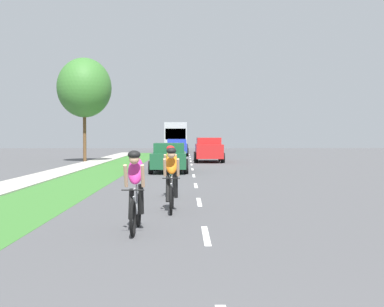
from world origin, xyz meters
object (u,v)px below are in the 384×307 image
cyclist_lead (136,190)px  pickup_blue (177,147)px  sedan_dark_green (169,157)px  cyclist_distant (171,171)px  suv_red (209,149)px  street_tree_far (84,88)px  cyclist_trailing (172,179)px  bus_silver (177,136)px

cyclist_lead → pickup_blue: bearing=89.8°
sedan_dark_green → pickup_blue: (0.01, 22.05, 0.06)m
cyclist_distant → sedan_dark_green: 10.80m
cyclist_distant → suv_red: (2.14, 21.23, 0.14)m
cyclist_lead → cyclist_distant: 5.41m
cyclist_lead → street_tree_far: street_tree_far is taller
cyclist_lead → sedan_dark_green: cyclist_lead is taller
cyclist_lead → cyclist_trailing: 2.63m
cyclist_distant → sedan_dark_green: cyclist_distant is taller
cyclist_trailing → sedan_dark_green: (-0.52, 13.63, -0.04)m
pickup_blue → bus_silver: (-0.29, 11.89, 1.15)m
sedan_dark_green → pickup_blue: pickup_blue is taller
cyclist_trailing → cyclist_lead: bearing=-103.7°
cyclist_lead → suv_red: 26.75m
sedan_dark_green → bus_silver: bus_silver is taller
cyclist_trailing → pickup_blue: pickup_blue is taller
bus_silver → cyclist_lead: bearing=-89.8°
bus_silver → street_tree_far: street_tree_far is taller
cyclist_distant → pickup_blue: 32.85m
cyclist_lead → cyclist_trailing: (0.62, 2.55, 0.00)m
cyclist_trailing → sedan_dark_green: cyclist_trailing is taller
suv_red → bus_silver: bearing=96.8°
sedan_dark_green → street_tree_far: (-6.59, 10.43, 4.68)m
cyclist_lead → cyclist_trailing: bearing=76.3°
cyclist_distant → pickup_blue: pickup_blue is taller
bus_silver → pickup_blue: bearing=-88.6°
cyclist_trailing → street_tree_far: 25.51m
sedan_dark_green → suv_red: size_ratio=0.91×
sedan_dark_green → pickup_blue: bearing=90.0°
cyclist_distant → bus_silver: bus_silver is taller
suv_red → pickup_blue: (-2.53, 11.61, -0.12)m
cyclist_lead → suv_red: suv_red is taller
suv_red → bus_silver: (-2.82, 23.51, 1.03)m
cyclist_trailing → cyclist_distant: size_ratio=1.00×
pickup_blue → cyclist_trailing: bearing=-89.2°
suv_red → pickup_blue: size_ratio=0.92×
cyclist_distant → street_tree_far: (-7.00, 21.23, 4.63)m
suv_red → cyclist_distant: bearing=-95.8°
suv_red → sedan_dark_green: bearing=-103.7°
cyclist_distant → bus_silver: size_ratio=0.15×
cyclist_lead → suv_red: bearing=84.3°
pickup_blue → street_tree_far: street_tree_far is taller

